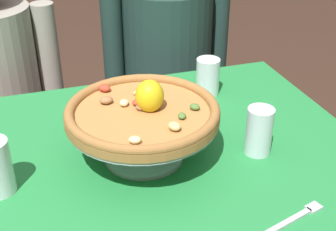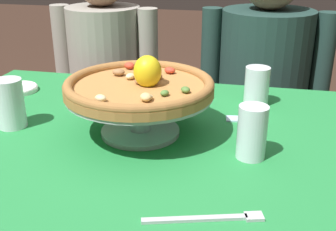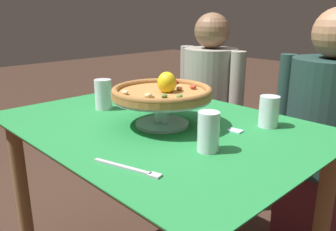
{
  "view_description": "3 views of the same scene",
  "coord_description": "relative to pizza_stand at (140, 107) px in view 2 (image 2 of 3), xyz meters",
  "views": [
    {
      "loc": [
        -0.2,
        -0.91,
        1.42
      ],
      "look_at": [
        0.09,
        -0.01,
        0.88
      ],
      "focal_mm": 49.19,
      "sensor_mm": 36.0,
      "label": 1
    },
    {
      "loc": [
        0.3,
        -0.93,
        1.22
      ],
      "look_at": [
        0.09,
        0.05,
        0.8
      ],
      "focal_mm": 44.97,
      "sensor_mm": 36.0,
      "label": 2
    },
    {
      "loc": [
        0.91,
        -0.82,
        1.17
      ],
      "look_at": [
        0.02,
        0.03,
        0.8
      ],
      "focal_mm": 36.91,
      "sensor_mm": 36.0,
      "label": 3
    }
  ],
  "objects": [
    {
      "name": "water_glass_side_left",
      "position": [
        -0.34,
        -0.03,
        -0.02
      ],
      "size": [
        0.07,
        0.07,
        0.13
      ],
      "color": "white",
      "rests_on": "dining_table"
    },
    {
      "name": "water_glass_side_right",
      "position": [
        0.27,
        -0.07,
        -0.02
      ],
      "size": [
        0.07,
        0.07,
        0.12
      ],
      "color": "silver",
      "rests_on": "dining_table"
    },
    {
      "name": "dining_table",
      "position": [
        -0.03,
        0.01,
        -0.19
      ],
      "size": [
        1.18,
        0.86,
        0.77
      ],
      "color": "olive",
      "rests_on": "ground"
    },
    {
      "name": "pizza_stand",
      "position": [
        0.0,
        0.0,
        0.0
      ],
      "size": [
        0.36,
        0.36,
        0.11
      ],
      "color": "#B7B7C1",
      "rests_on": "dining_table"
    },
    {
      "name": "diner_left",
      "position": [
        -0.36,
        0.71,
        -0.29
      ],
      "size": [
        0.46,
        0.33,
        1.16
      ],
      "color": "#1E3833",
      "rests_on": "ground"
    },
    {
      "name": "dinner_fork",
      "position": [
        0.21,
        -0.31,
        -0.07
      ],
      "size": [
        0.21,
        0.08,
        0.01
      ],
      "color": "#B7B7C1",
      "rests_on": "dining_table"
    },
    {
      "name": "water_glass_back_right",
      "position": [
        0.28,
        0.27,
        -0.02
      ],
      "size": [
        0.07,
        0.07,
        0.11
      ],
      "color": "white",
      "rests_on": "dining_table"
    },
    {
      "name": "sugar_packet",
      "position": [
        0.23,
        0.14,
        -0.07
      ],
      "size": [
        0.05,
        0.04,
        0.0
      ],
      "primitive_type": "cube",
      "rotation": [
        0.0,
        0.0,
        0.12
      ],
      "color": "silver",
      "rests_on": "dining_table"
    },
    {
      "name": "pizza",
      "position": [
        0.0,
        0.0,
        0.06
      ],
      "size": [
        0.36,
        0.36,
        0.09
      ],
      "color": "#AD753D",
      "rests_on": "pizza_stand"
    },
    {
      "name": "diner_right",
      "position": [
        0.3,
        0.75,
        -0.25
      ],
      "size": [
        0.51,
        0.37,
        1.19
      ],
      "color": "maroon",
      "rests_on": "ground"
    },
    {
      "name": "side_plate",
      "position": [
        -0.47,
        0.23,
        -0.06
      ],
      "size": [
        0.12,
        0.12,
        0.02
      ],
      "color": "white",
      "rests_on": "dining_table"
    }
  ]
}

